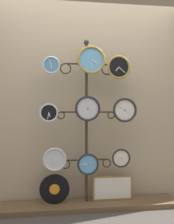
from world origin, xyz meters
TOP-DOWN VIEW (x-y plane):
  - ground_plane at (0.00, 0.00)m, footprint 12.00×12.00m
  - shop_wall at (0.00, 0.57)m, footprint 4.40×0.04m
  - low_shelf at (0.00, 0.35)m, footprint 2.20×0.36m
  - display_stand at (0.00, 0.41)m, footprint 0.70×0.34m
  - clock_top_left at (-0.42, 0.32)m, footprint 0.20×0.04m
  - clock_top_center at (0.04, 0.31)m, footprint 0.33×0.04m
  - clock_top_right at (0.37, 0.31)m, footprint 0.28×0.04m
  - clock_middle_left at (-0.44, 0.32)m, footprint 0.21×0.04m
  - clock_middle_center at (-0.00, 0.31)m, footprint 0.30×0.04m
  - clock_middle_right at (0.45, 0.32)m, footprint 0.29×0.04m
  - clock_bottom_left at (-0.38, 0.30)m, footprint 0.27×0.04m
  - clock_bottom_center at (0.01, 0.32)m, footprint 0.25×0.04m
  - clock_bottom_right at (0.40, 0.32)m, footprint 0.22×0.04m
  - vinyl_record at (-0.38, 0.36)m, footprint 0.35×0.01m
  - picture_frame at (0.32, 0.39)m, footprint 0.49×0.02m

SIDE VIEW (x-z plane):
  - ground_plane at x=0.00m, z-range 0.00..0.00m
  - low_shelf at x=0.00m, z-range 0.00..0.06m
  - picture_frame at x=0.32m, z-range 0.06..0.36m
  - vinyl_record at x=-0.38m, z-range 0.06..0.41m
  - clock_bottom_center at x=0.01m, z-range 0.39..0.65m
  - clock_bottom_right at x=0.40m, z-range 0.47..0.69m
  - clock_bottom_left at x=-0.38m, z-range 0.46..0.73m
  - display_stand at x=0.00m, z-range -0.27..1.72m
  - clock_middle_left at x=-0.44m, z-range 1.01..1.23m
  - clock_middle_right at x=0.45m, z-range 1.00..1.30m
  - clock_middle_center at x=0.00m, z-range 1.02..1.32m
  - shop_wall at x=0.00m, z-range 0.00..2.80m
  - clock_top_right at x=0.37m, z-range 1.51..1.79m
  - clock_top_left at x=-0.42m, z-range 1.56..1.76m
  - clock_top_center at x=0.04m, z-range 1.57..1.89m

